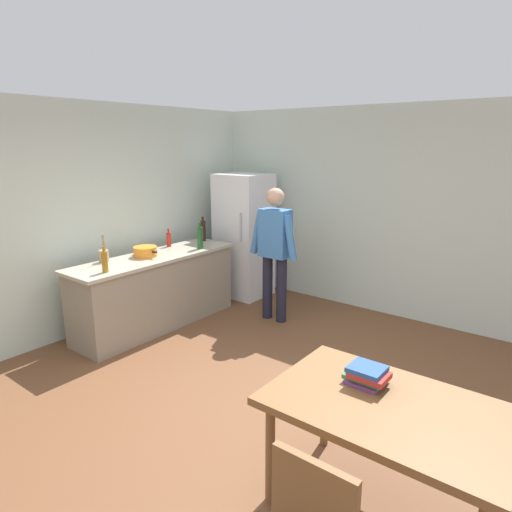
% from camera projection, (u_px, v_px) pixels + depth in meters
% --- Properties ---
extents(ground_plane, '(14.00, 14.00, 0.00)m').
position_uv_depth(ground_plane, '(239.00, 409.00, 3.85)').
color(ground_plane, brown).
extents(wall_back, '(6.40, 0.12, 2.70)m').
position_uv_depth(wall_back, '(386.00, 212.00, 5.82)').
color(wall_back, silver).
rests_on(wall_back, ground_plane).
extents(wall_left, '(0.12, 5.60, 2.70)m').
position_uv_depth(wall_left, '(78.00, 220.00, 5.22)').
color(wall_left, silver).
rests_on(wall_left, ground_plane).
extents(kitchen_counter, '(0.64, 2.20, 0.90)m').
position_uv_depth(kitchen_counter, '(156.00, 291.00, 5.54)').
color(kitchen_counter, gray).
rests_on(kitchen_counter, ground_plane).
extents(refrigerator, '(0.70, 0.67, 1.80)m').
position_uv_depth(refrigerator, '(244.00, 236.00, 6.60)').
color(refrigerator, white).
rests_on(refrigerator, ground_plane).
extents(person, '(0.70, 0.22, 1.70)m').
position_uv_depth(person, '(275.00, 246.00, 5.59)').
color(person, '#1E1E2D').
rests_on(person, ground_plane).
extents(dining_table, '(1.40, 0.90, 0.75)m').
position_uv_depth(dining_table, '(388.00, 416.00, 2.63)').
color(dining_table, brown).
rests_on(dining_table, ground_plane).
extents(cooking_pot, '(0.40, 0.28, 0.12)m').
position_uv_depth(cooking_pot, '(145.00, 252.00, 5.38)').
color(cooking_pot, orange).
rests_on(cooking_pot, kitchen_counter).
extents(utensil_jar, '(0.11, 0.11, 0.32)m').
position_uv_depth(utensil_jar, '(104.00, 255.00, 5.12)').
color(utensil_jar, tan).
rests_on(utensil_jar, kitchen_counter).
extents(bottle_wine_green, '(0.08, 0.08, 0.34)m').
position_uv_depth(bottle_wine_green, '(200.00, 237.00, 5.76)').
color(bottle_wine_green, '#1E5123').
rests_on(bottle_wine_green, kitchen_counter).
extents(bottle_oil_amber, '(0.06, 0.06, 0.28)m').
position_uv_depth(bottle_oil_amber, '(105.00, 262.00, 4.71)').
color(bottle_oil_amber, '#996619').
rests_on(bottle_oil_amber, kitchen_counter).
extents(bottle_sauce_red, '(0.06, 0.06, 0.24)m').
position_uv_depth(bottle_sauce_red, '(169.00, 239.00, 5.90)').
color(bottle_sauce_red, '#B22319').
rests_on(bottle_sauce_red, kitchen_counter).
extents(bottle_wine_dark, '(0.08, 0.08, 0.34)m').
position_uv_depth(bottle_wine_dark, '(203.00, 230.00, 6.22)').
color(bottle_wine_dark, black).
rests_on(bottle_wine_dark, kitchen_counter).
extents(book_stack, '(0.27, 0.22, 0.12)m').
position_uv_depth(book_stack, '(367.00, 375.00, 2.81)').
color(book_stack, '#753D7F').
rests_on(book_stack, dining_table).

